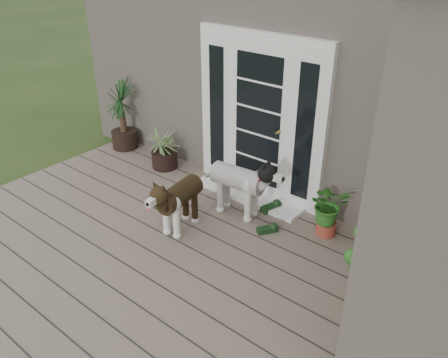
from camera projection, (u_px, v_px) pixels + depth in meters
The scene contains 14 objects.
deck at pixel (150, 284), 4.75m from camera, with size 6.20×4.60×0.12m, color #6B5B4C.
house_main at pixel (349, 62), 6.93m from camera, with size 7.40×4.00×3.10m, color #665E54.
door_unit at pixel (260, 118), 5.81m from camera, with size 1.90×0.14×2.15m, color white.
door_step at pixel (248, 195), 6.18m from camera, with size 1.60×0.40×0.05m, color white.
brindle_dog at pixel (180, 204), 5.37m from camera, with size 0.36×0.83×0.69m, color #332412, non-canonical shape.
white_dog at pixel (238, 188), 5.64m from camera, with size 0.38×0.90×0.75m, color silver, non-canonical shape.
spider_plant at pixel (164, 146), 6.80m from camera, with size 0.65×0.65×0.69m, color #98BD74, non-canonical shape.
yucca at pixel (122, 115), 7.33m from camera, with size 0.80×0.80×1.15m, color black, non-canonical shape.
herb_a at pixel (328, 213), 5.29m from camera, with size 0.46×0.46×0.58m, color #204D16.
herb_b at pixel (396, 234), 4.96m from camera, with size 0.36×0.36×0.54m, color #205016.
herb_c at pixel (448, 254), 4.66m from camera, with size 0.34×0.34×0.52m, color #1B5317.
sapling at pixel (384, 227), 3.95m from camera, with size 0.54×0.54×1.83m, color #1E5117, non-canonical shape.
clog_left at pixel (271, 207), 5.86m from camera, with size 0.15×0.33×0.10m, color black, non-canonical shape.
clog_right at pixel (267, 229), 5.44m from camera, with size 0.13×0.28×0.09m, color black, non-canonical shape.
Camera 1 is at (2.90, -1.94, 3.29)m, focal length 36.45 mm.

